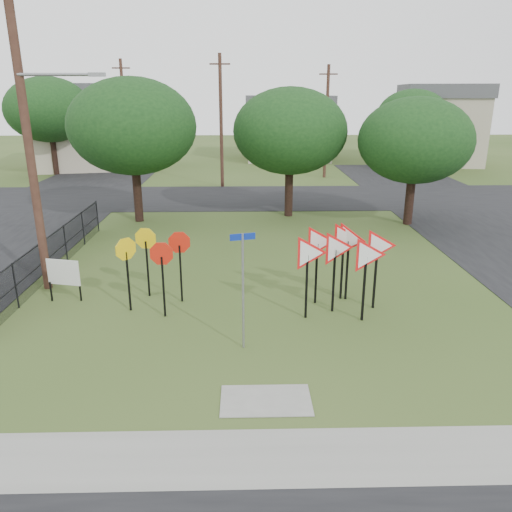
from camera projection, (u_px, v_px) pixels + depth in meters
The scene contains 22 objects.
ground at pixel (262, 348), 13.29m from camera, with size 140.00×140.00×0.00m, color #32491B.
sidewalk at pixel (270, 457), 9.30m from camera, with size 30.00×1.60×0.02m, color gray.
planting_strip at pixel (274, 508), 8.16m from camera, with size 30.00×0.80×0.02m, color #32491B.
street_far at pixel (251, 197), 32.28m from camera, with size 60.00×8.00×0.02m, color black.
curb_pad at pixel (266, 400), 11.01m from camera, with size 2.00×1.20×0.02m, color gray.
street_name_sign at pixel (243, 284), 12.77m from camera, with size 0.64×0.19×3.16m.
stop_sign_cluster at pixel (154, 253), 15.39m from camera, with size 2.16×1.73×2.37m.
yield_sign_cluster at pixel (342, 250), 15.17m from camera, with size 3.37×2.00×2.63m.
info_board at pixel (63, 274), 16.01m from camera, with size 1.11×0.31×1.41m.
utility_pole_main at pixel (29, 135), 15.76m from camera, with size 3.55×0.33×10.00m.
far_pole_a at pixel (221, 121), 34.60m from camera, with size 1.40×0.24×9.00m.
far_pole_b at pixel (326, 121), 38.66m from camera, with size 1.40×0.24×8.50m.
far_pole_c at pixel (125, 117), 40.11m from camera, with size 1.40×0.24×9.00m.
fence_run at pixel (55, 251), 18.80m from camera, with size 0.05×11.55×1.50m.
house_left at pixel (90, 126), 44.11m from camera, with size 10.58×8.88×7.20m.
house_mid at pixel (287, 127), 50.39m from camera, with size 8.40×8.40×6.20m.
house_right at pixel (440, 124), 46.76m from camera, with size 8.30×8.30×7.20m.
tree_near_left at pixel (133, 127), 24.93m from camera, with size 6.40×6.40×7.27m.
tree_near_mid at pixel (290, 131), 26.16m from camera, with size 6.00×6.00×6.80m.
tree_near_right at pixel (415, 141), 24.50m from camera, with size 5.60×5.60×6.33m.
tree_far_left at pixel (49, 110), 39.79m from camera, with size 6.80×6.80×7.73m.
tree_far_right at pixel (412, 116), 42.59m from camera, with size 6.00×6.00×6.80m.
Camera 1 is at (-0.45, -11.85, 6.48)m, focal length 35.00 mm.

